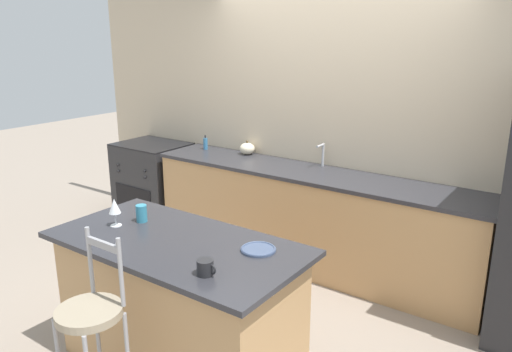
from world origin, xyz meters
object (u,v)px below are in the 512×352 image
Objects in this scene: pumpkin_decoration at (247,149)px; tumbler_cup at (142,213)px; coffee_mug at (205,268)px; bar_stool_near at (93,332)px; oven_range at (154,182)px; soap_bottle at (205,143)px; wine_glass at (115,207)px; dinner_plate at (258,249)px.

tumbler_cup is at bearing -75.41° from pumpkin_decoration.
coffee_mug is 0.93m from tumbler_cup.
coffee_mug is at bearing 44.48° from bar_stool_near.
soap_bottle is at bearing 10.78° from oven_range.
oven_range is 6.00× the size of pumpkin_decoration.
tumbler_cup is 2.06m from soap_bottle.
wine_glass reaches higher than tumbler_cup.
dinner_plate is 0.93m from tumbler_cup.
soap_bottle reaches higher than dinner_plate.
pumpkin_decoration is (-1.41, 1.81, 0.08)m from dinner_plate.
wine_glass reaches higher than coffee_mug.
wine_glass is 2.16m from soap_bottle.
soap_bottle reaches higher than oven_range.
tumbler_cup is at bearing -175.24° from dinner_plate.
oven_range is at bearing 148.46° from dinner_plate.
soap_bottle is at bearing 130.91° from coffee_mug.
pumpkin_decoration is at bearing 127.99° from dinner_plate.
coffee_mug is at bearing -21.26° from tumbler_cup.
bar_stool_near is 9.51× the size of coffee_mug.
soap_bottle reaches higher than pumpkin_decoration.
pumpkin_decoration is at bearing 109.20° from bar_stool_near.
soap_bottle is at bearing -171.47° from pumpkin_decoration.
bar_stool_near is 7.42× the size of pumpkin_decoration.
wine_glass reaches higher than soap_bottle.
oven_range is at bearing -170.16° from pumpkin_decoration.
soap_bottle is (-1.42, 2.57, 0.38)m from bar_stool_near.
bar_stool_near reaches higher than coffee_mug.
coffee_mug is 2.84m from soap_bottle.
pumpkin_decoration is (-0.49, 1.88, 0.03)m from tumbler_cup.
coffee_mug is at bearing -97.35° from dinner_plate.
oven_range is 4.38× the size of dinner_plate.
tumbler_cup is (1.69, -1.68, 0.50)m from oven_range.
bar_stool_near is 0.91m from wine_glass.
tumbler_cup reaches higher than oven_range.
tumbler_cup is at bearing -61.26° from soap_bottle.
wine_glass is 1.25× the size of soap_bottle.
wine_glass is 2.08m from pumpkin_decoration.
coffee_mug reaches higher than dinner_plate.
bar_stool_near is at bearing -120.15° from dinner_plate.
pumpkin_decoration is at bearing 8.53° from soap_bottle.
soap_bottle is (-1.91, 1.73, 0.08)m from dinner_plate.
bar_stool_near is at bearing -60.56° from tumbler_cup.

